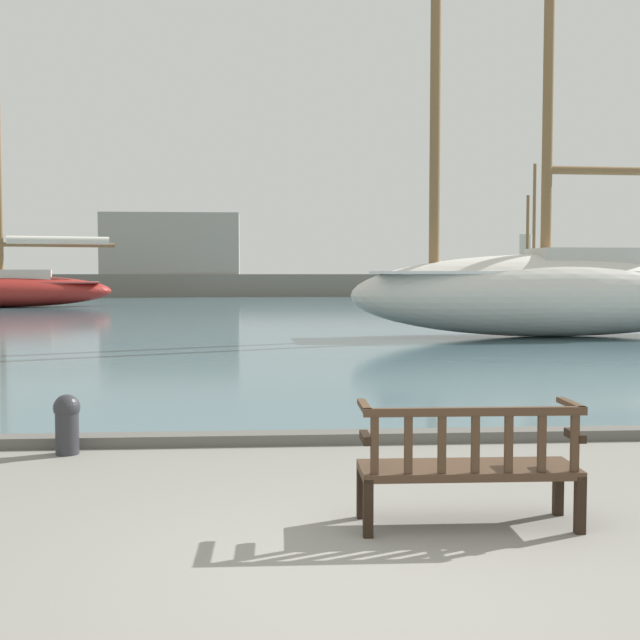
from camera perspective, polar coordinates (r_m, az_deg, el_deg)
ground_plane at (r=5.26m, az=2.77°, el=-17.50°), size 160.00×160.00×0.00m
harbor_water at (r=48.92m, az=-3.32°, el=1.19°), size 100.00×80.00×0.08m
quay_edge_kerb at (r=8.93m, az=-0.17°, el=-8.35°), size 40.00×0.30×0.12m
park_bench at (r=6.07m, az=10.54°, el=-10.04°), size 1.61×0.55×0.92m
sailboat_far_port at (r=36.05m, az=14.96°, el=1.45°), size 2.13×6.40×6.53m
sailboat_centre_channel at (r=45.45m, az=-21.30°, el=2.25°), size 11.07×5.00×12.03m
sailboat_nearest_port at (r=23.68m, az=16.37°, el=2.18°), size 11.83×3.42×14.53m
mooring_bollard at (r=8.74m, az=-17.55°, el=-6.86°), size 0.27×0.27×0.62m
far_breakwater at (r=62.53m, az=-5.38°, el=3.33°), size 54.63×2.40×6.50m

